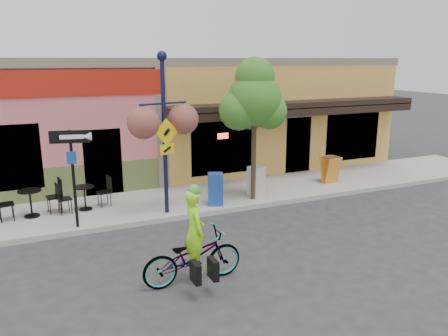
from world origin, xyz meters
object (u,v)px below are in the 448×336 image
at_px(lamp_post, 164,135).
at_px(cyclist_rider, 195,242).
at_px(bicycle, 193,257).
at_px(one_way_sign, 74,180).
at_px(street_tree, 254,129).
at_px(building, 159,112).
at_px(newspaper_box_blue, 215,189).
at_px(newspaper_box_grey, 256,181).

bearing_deg(lamp_post, cyclist_rider, -111.49).
bearing_deg(bicycle, lamp_post, -9.14).
xyz_separation_m(lamp_post, one_way_sign, (-2.48, -0.15, -0.98)).
height_order(cyclist_rider, street_tree, street_tree).
xyz_separation_m(bicycle, street_tree, (3.44, 4.02, 1.82)).
relative_size(building, bicycle, 8.70).
distance_m(cyclist_rider, street_tree, 5.47).
xyz_separation_m(cyclist_rider, one_way_sign, (-1.96, 3.73, 0.58)).
xyz_separation_m(newspaper_box_blue, street_tree, (1.31, 0.07, 1.73)).
distance_m(bicycle, newspaper_box_blue, 4.48).
bearing_deg(one_way_sign, street_tree, 15.86).
xyz_separation_m(newspaper_box_blue, newspaper_box_grey, (1.56, 0.34, -0.01)).
bearing_deg(cyclist_rider, bicycle, 89.31).
distance_m(building, bicycle, 10.84).
relative_size(cyclist_rider, newspaper_box_blue, 1.75).
relative_size(bicycle, street_tree, 0.47).
height_order(building, lamp_post, lamp_post).
relative_size(bicycle, lamp_post, 0.46).
xyz_separation_m(building, newspaper_box_blue, (-0.08, -6.53, -1.61)).
distance_m(building, newspaper_box_grey, 6.56).
bearing_deg(bicycle, cyclist_rider, -90.69).
relative_size(building, one_way_sign, 7.05).
xyz_separation_m(one_way_sign, newspaper_box_blue, (4.04, 0.22, -0.80)).
height_order(newspaper_box_blue, newspaper_box_grey, newspaper_box_blue).
height_order(bicycle, one_way_sign, one_way_sign).
bearing_deg(street_tree, lamp_post, -177.13).
distance_m(bicycle, newspaper_box_grey, 5.65).
height_order(building, newspaper_box_blue, building).
bearing_deg(bicycle, building, -12.58).
height_order(bicycle, lamp_post, lamp_post).
height_order(one_way_sign, street_tree, street_tree).
bearing_deg(one_way_sign, newspaper_box_grey, 18.50).
height_order(cyclist_rider, newspaper_box_blue, cyclist_rider).
bearing_deg(building, street_tree, -79.18).
relative_size(bicycle, newspaper_box_grey, 2.18).
height_order(one_way_sign, newspaper_box_grey, one_way_sign).
bearing_deg(newspaper_box_grey, street_tree, -139.35).
distance_m(cyclist_rider, newspaper_box_blue, 4.46).
distance_m(one_way_sign, newspaper_box_grey, 5.68).
height_order(building, bicycle, building).
distance_m(building, cyclist_rider, 10.78).
relative_size(building, street_tree, 4.10).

